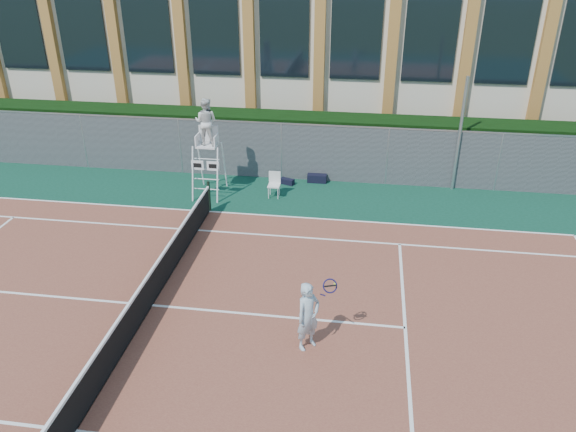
# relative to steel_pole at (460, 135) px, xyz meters

# --- Properties ---
(ground) EXTENTS (120.00, 120.00, 0.00)m
(ground) POSITION_rel_steel_pole_xyz_m (-8.48, -8.70, -2.10)
(ground) COLOR #233814
(apron) EXTENTS (36.00, 20.00, 0.01)m
(apron) POSITION_rel_steel_pole_xyz_m (-8.48, -7.70, -2.10)
(apron) COLOR #0C3825
(apron) RESTS_ON ground
(tennis_court) EXTENTS (23.77, 10.97, 0.02)m
(tennis_court) POSITION_rel_steel_pole_xyz_m (-8.48, -8.70, -2.08)
(tennis_court) COLOR brown
(tennis_court) RESTS_ON apron
(tennis_net) EXTENTS (0.10, 11.30, 1.10)m
(tennis_net) POSITION_rel_steel_pole_xyz_m (-8.48, -8.70, -1.57)
(tennis_net) COLOR black
(tennis_net) RESTS_ON ground
(fence) EXTENTS (40.00, 0.06, 2.20)m
(fence) POSITION_rel_steel_pole_xyz_m (-8.48, 0.10, -1.00)
(fence) COLOR #595E60
(fence) RESTS_ON ground
(hedge) EXTENTS (40.00, 1.40, 2.20)m
(hedge) POSITION_rel_steel_pole_xyz_m (-8.48, 1.30, -1.00)
(hedge) COLOR black
(hedge) RESTS_ON ground
(building) EXTENTS (45.00, 10.60, 8.22)m
(building) POSITION_rel_steel_pole_xyz_m (-8.48, 9.25, 2.04)
(building) COLOR beige
(building) RESTS_ON ground
(steel_pole) EXTENTS (0.12, 0.12, 4.21)m
(steel_pole) POSITION_rel_steel_pole_xyz_m (0.00, 0.00, 0.00)
(steel_pole) COLOR #9EA0A5
(steel_pole) RESTS_ON ground
(umpire_chair) EXTENTS (1.00, 1.54, 3.58)m
(umpire_chair) POSITION_rel_steel_pole_xyz_m (-8.84, -1.65, 0.51)
(umpire_chair) COLOR white
(umpire_chair) RESTS_ON ground
(plastic_chair) EXTENTS (0.43, 0.43, 0.92)m
(plastic_chair) POSITION_rel_steel_pole_xyz_m (-6.48, -1.58, -1.56)
(plastic_chair) COLOR silver
(plastic_chair) RESTS_ON apron
(sports_bag_near) EXTENTS (0.73, 0.30, 0.31)m
(sports_bag_near) POSITION_rel_steel_pole_xyz_m (-5.07, -0.10, -1.94)
(sports_bag_near) COLOR black
(sports_bag_near) RESTS_ON apron
(sports_bag_far) EXTENTS (0.58, 0.40, 0.21)m
(sports_bag_far) POSITION_rel_steel_pole_xyz_m (-6.17, -0.45, -1.99)
(sports_bag_far) COLOR black
(sports_bag_far) RESTS_ON apron
(tennis_player) EXTENTS (1.00, 0.80, 1.71)m
(tennis_player) POSITION_rel_steel_pole_xyz_m (-4.34, -9.70, -1.22)
(tennis_player) COLOR #A8BDCA
(tennis_player) RESTS_ON tennis_court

